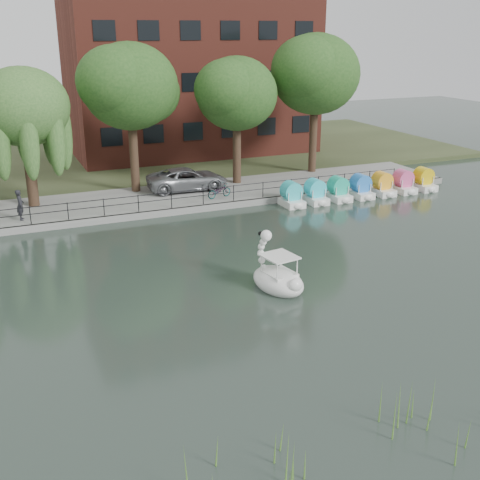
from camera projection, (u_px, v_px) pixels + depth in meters
ground_plane at (267, 302)px, 24.47m from camera, size 120.00×120.00×0.00m
promenade at (159, 200)px, 38.29m from camera, size 40.00×6.00×0.40m
kerb at (173, 212)px, 35.73m from camera, size 40.00×0.25×0.40m
land_strip at (114, 158)px, 50.44m from camera, size 60.00×22.00×0.36m
railing at (171, 196)px, 35.59m from camera, size 32.00×0.05×1.00m
apartment_building at (190, 43)px, 49.94m from camera, size 20.00×10.07×18.00m
willow_mid at (23, 107)px, 34.38m from camera, size 5.32×5.32×8.15m
broadleaf_center at (130, 87)px, 37.37m from camera, size 6.00×6.00×9.25m
broadleaf_right at (237, 94)px, 39.74m from camera, size 5.40×5.40×8.32m
broadleaf_far at (316, 75)px, 42.67m from camera, size 6.30×6.30×9.71m
minivan at (187, 177)px, 39.51m from camera, size 3.09×6.20×1.69m
bicycle at (219, 190)px, 37.84m from camera, size 1.01×1.82×1.00m
pedestrian at (20, 203)px, 33.29m from camera, size 0.56×0.76×1.98m
swan_boat at (277, 276)px, 25.63m from camera, size 2.20×3.04×2.36m
pedal_boat_row at (361, 188)px, 39.34m from camera, size 11.35×1.70×1.40m
reed_bank at (478, 405)px, 16.76m from camera, size 24.00×2.40×1.20m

